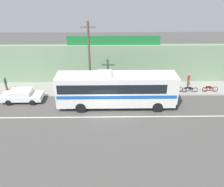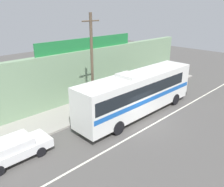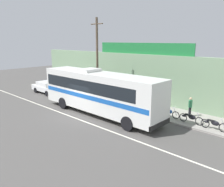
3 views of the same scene
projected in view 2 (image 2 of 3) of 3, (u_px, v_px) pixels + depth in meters
The scene contains 14 objects.
ground_plane at pixel (141, 123), 18.15m from camera, with size 70.00×70.00×0.00m, color #4F4C49.
sidewalk_slab at pixel (97, 104), 21.60m from camera, with size 30.00×3.60×0.14m, color gray.
storefront_facade at pixel (82, 75), 22.21m from camera, with size 30.00×0.70×4.80m, color gray.
storefront_billboard at pixel (89, 43), 21.77m from camera, with size 11.03×0.12×1.10m, color #1E7538.
road_center_stripe at pixel (149, 127), 17.62m from camera, with size 30.00×0.14×0.01m, color silver.
intercity_bus at pixel (138, 92), 18.94m from camera, with size 11.98×2.61×3.78m.
parked_car at pixel (13, 149), 13.62m from camera, with size 4.31×1.85×1.37m.
utility_pole at pixel (92, 65), 18.02m from camera, with size 1.60×0.22×8.10m.
motorcycle_green at pixel (166, 80), 26.94m from camera, with size 1.85×0.56×0.94m.
motorcycle_orange at pixel (156, 83), 25.91m from camera, with size 1.86×0.56×0.94m.
motorcycle_red at pixel (145, 87), 24.70m from camera, with size 1.91×0.56×0.94m.
motorcycle_blue at pixel (176, 76), 28.58m from camera, with size 1.83×0.56×0.94m.
pedestrian_far_left at pixel (143, 77), 26.21m from camera, with size 0.30×0.48×1.58m.
pedestrian_by_curb at pixel (156, 73), 28.00m from camera, with size 0.30×0.48×1.64m.
Camera 2 is at (-12.92, -9.93, 8.64)m, focal length 36.89 mm.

